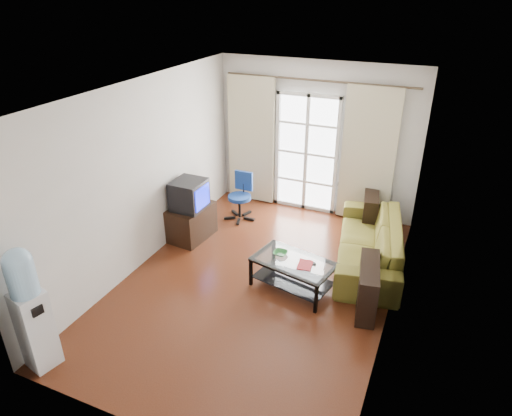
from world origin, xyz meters
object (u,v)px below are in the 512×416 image
at_px(task_chair, 240,205).
at_px(water_cooler, 30,307).
at_px(crt_tv, 188,195).
at_px(tv_stand, 191,222).
at_px(sofa, 369,242).
at_px(coffee_table, 293,271).

xyz_separation_m(task_chair, water_cooler, (-0.53, -4.05, 0.53)).
bearing_deg(crt_tv, tv_stand, 90.41).
xyz_separation_m(crt_tv, task_chair, (0.44, 0.99, -0.55)).
xyz_separation_m(sofa, task_chair, (-2.38, 0.52, -0.08)).
distance_m(tv_stand, task_chair, 1.05).
bearing_deg(sofa, coffee_table, -46.74).
height_order(sofa, crt_tv, crt_tv).
xyz_separation_m(coffee_table, crt_tv, (-2.01, 0.62, 0.52)).
bearing_deg(sofa, task_chair, -112.30).
bearing_deg(tv_stand, crt_tv, -84.65).
xyz_separation_m(coffee_table, tv_stand, (-2.01, 0.67, -0.00)).
distance_m(sofa, tv_stand, 2.86).
bearing_deg(sofa, water_cooler, -49.56).
bearing_deg(crt_tv, sofa, 9.94).
bearing_deg(sofa, tv_stand, -91.37).
relative_size(tv_stand, task_chair, 0.91).
height_order(crt_tv, water_cooler, water_cooler).
bearing_deg(water_cooler, task_chair, 95.69).
height_order(sofa, water_cooler, water_cooler).
bearing_deg(crt_tv, task_chair, 66.33).
bearing_deg(crt_tv, coffee_table, -16.79).
xyz_separation_m(tv_stand, crt_tv, (0.00, -0.05, 0.52)).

